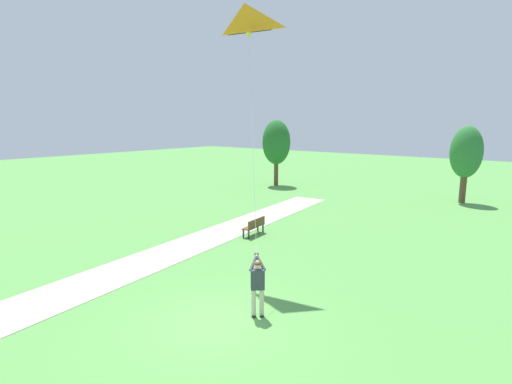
% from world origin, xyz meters
% --- Properties ---
extents(ground_plane, '(120.00, 120.00, 0.00)m').
position_xyz_m(ground_plane, '(0.00, 0.00, 0.00)').
color(ground_plane, '#569947').
extents(walkway_path, '(5.62, 32.08, 0.02)m').
position_xyz_m(walkway_path, '(-5.61, 2.00, 0.01)').
color(walkway_path, '#ADA393').
rests_on(walkway_path, ground).
extents(person_kite_flyer, '(0.59, 0.60, 1.83)m').
position_xyz_m(person_kite_flyer, '(0.79, 1.16, 1.05)').
color(person_kite_flyer, '#232328').
rests_on(person_kite_flyer, ground).
extents(flying_kite, '(3.38, 2.84, 7.92)m').
position_xyz_m(flying_kite, '(-1.84, 3.77, 9.14)').
color(flying_kite, orange).
extents(park_bench_near_walkway, '(0.59, 1.54, 0.88)m').
position_xyz_m(park_bench_near_walkway, '(-4.50, 7.64, 0.51)').
color(park_bench_near_walkway, brown).
rests_on(park_bench_near_walkway, ground).
extents(tree_behind_path, '(2.53, 2.47, 5.90)m').
position_xyz_m(tree_behind_path, '(-12.89, 21.27, 3.88)').
color(tree_behind_path, brown).
rests_on(tree_behind_path, ground).
extents(tree_lakeside_far, '(2.14, 1.85, 5.45)m').
position_xyz_m(tree_lakeside_far, '(2.06, 23.19, 3.56)').
color(tree_lakeside_far, brown).
rests_on(tree_lakeside_far, ground).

